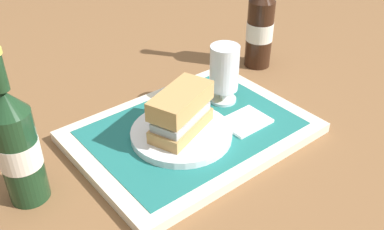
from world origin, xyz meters
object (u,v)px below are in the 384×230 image
at_px(beer_glass, 224,71).
at_px(beer_bottle, 260,26).
at_px(plate, 181,134).
at_px(second_bottle, 17,146).
at_px(sandwich, 182,110).

height_order(beer_glass, beer_bottle, beer_bottle).
bearing_deg(plate, beer_glass, 17.38).
height_order(beer_bottle, second_bottle, same).
height_order(plate, beer_glass, beer_glass).
xyz_separation_m(sandwich, beer_bottle, (0.35, 0.14, 0.03)).
xyz_separation_m(plate, beer_bottle, (0.35, 0.14, 0.08)).
bearing_deg(second_bottle, plate, -10.28).
bearing_deg(beer_glass, plate, -162.62).
relative_size(sandwich, second_bottle, 0.54).
bearing_deg(second_bottle, sandwich, -9.94).
height_order(plate, sandwich, sandwich).
bearing_deg(sandwich, second_bottle, 149.72).
distance_m(plate, second_bottle, 0.29).
bearing_deg(beer_glass, second_bottle, 179.46).
height_order(plate, second_bottle, second_bottle).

